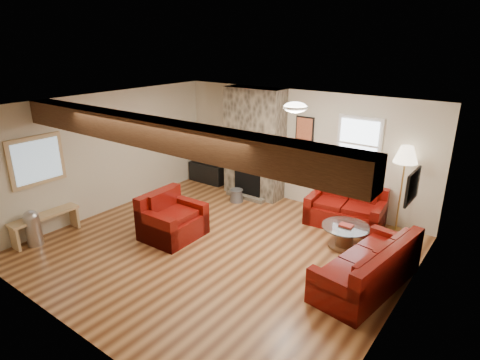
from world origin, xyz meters
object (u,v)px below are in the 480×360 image
Objects in this scene: loveseat at (345,207)px; floor_lamp at (406,159)px; coffee_table at (345,237)px; sofa_three at (367,264)px; tv_cabinet at (208,172)px; television at (208,154)px; armchair_red at (173,216)px.

loveseat is 0.86× the size of floor_lamp.
loveseat reaches higher than coffee_table.
floor_lamp is (-0.18, 2.11, 1.07)m from sofa_three.
loveseat is at bearing -4.47° from tv_cabinet.
television is (-4.93, 2.09, 0.36)m from sofa_three.
tv_cabinet is 0.59× the size of floor_lamp.
floor_lamp reaches higher than armchair_red.
sofa_three is 1.34× the size of loveseat.
floor_lamp is at bearing -51.93° from armchair_red.
tv_cabinet is 0.49m from television.
armchair_red is at bearing -150.57° from coffee_table.
sofa_three is 2.10m from loveseat.
coffee_table is at bearing -72.82° from loveseat.
armchair_red is 4.38m from floor_lamp.
floor_lamp reaches higher than tv_cabinet.
tv_cabinet is at bearing 169.57° from loveseat.
loveseat is 3.36m from armchair_red.
floor_lamp reaches higher than sofa_three.
armchair_red is at bearing -61.27° from television.
tv_cabinet is at bearing 164.62° from coffee_table.
armchair_red reaches higher than loveseat.
television reaches higher than coffee_table.
armchair_red is at bearing -61.27° from tv_cabinet.
sofa_three is 2.37m from floor_lamp.
loveseat is 3.85m from tv_cabinet.
loveseat is at bearing 113.15° from coffee_table.
sofa_three is 1.19m from coffee_table.
television reaches higher than tv_cabinet.
coffee_table is 4.36m from tv_cabinet.
tv_cabinet is (-3.84, 0.30, -0.14)m from loveseat.
coffee_table is (-0.72, 0.93, -0.17)m from sofa_three.
sofa_three is at bearing -22.96° from tv_cabinet.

